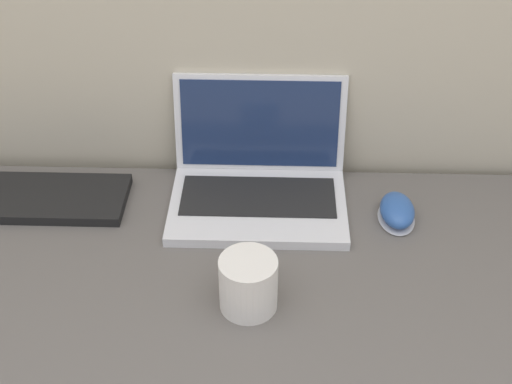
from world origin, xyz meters
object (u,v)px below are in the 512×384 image
object	(u,v)px
computer_mouse	(397,211)
external_keyboard	(26,198)
laptop	(257,177)
drink_cup	(248,283)

from	to	relation	value
computer_mouse	external_keyboard	xyz separation A→B (m)	(-0.74, 0.03, -0.01)
laptop	external_keyboard	size ratio (longest dim) A/B	0.86
drink_cup	computer_mouse	distance (m)	0.37
laptop	external_keyboard	world-z (taller)	laptop
drink_cup	computer_mouse	bearing A→B (deg)	40.49
external_keyboard	computer_mouse	bearing A→B (deg)	-2.45
laptop	computer_mouse	distance (m)	0.28
laptop	drink_cup	bearing A→B (deg)	-91.17
computer_mouse	external_keyboard	size ratio (longest dim) A/B	0.28
drink_cup	laptop	bearing A→B (deg)	88.83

